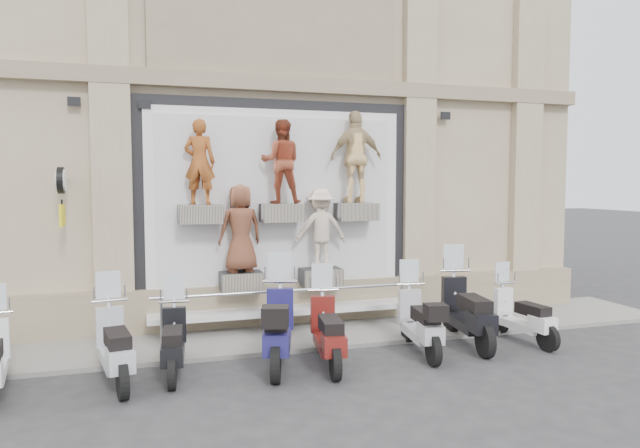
# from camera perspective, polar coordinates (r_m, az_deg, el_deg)

# --- Properties ---
(ground) EXTENTS (90.00, 90.00, 0.00)m
(ground) POSITION_cam_1_polar(r_m,az_deg,el_deg) (9.07, 0.03, -14.57)
(ground) COLOR #2E2E30
(ground) RESTS_ON ground
(sidewalk) EXTENTS (16.00, 2.20, 0.08)m
(sidewalk) POSITION_cam_1_polar(r_m,az_deg,el_deg) (11.00, -3.24, -10.98)
(sidewalk) COLOR gray
(sidewalk) RESTS_ON ground
(building) EXTENTS (14.00, 8.60, 12.00)m
(building) POSITION_cam_1_polar(r_m,az_deg,el_deg) (15.72, -7.75, 15.46)
(building) COLOR tan
(building) RESTS_ON ground
(shop_vitrine) EXTENTS (5.60, 0.83, 4.30)m
(shop_vitrine) POSITION_cam_1_polar(r_m,az_deg,el_deg) (11.28, -3.50, 1.62)
(shop_vitrine) COLOR black
(shop_vitrine) RESTS_ON ground
(guard_rail) EXTENTS (5.06, 0.10, 0.93)m
(guard_rail) POSITION_cam_1_polar(r_m,az_deg,el_deg) (10.80, -3.12, -8.94)
(guard_rail) COLOR #9EA0A5
(guard_rail) RESTS_ON ground
(clock_sign_bracket) EXTENTS (0.10, 0.80, 1.02)m
(clock_sign_bracket) POSITION_cam_1_polar(r_m,az_deg,el_deg) (10.77, -24.43, 3.21)
(clock_sign_bracket) COLOR black
(clock_sign_bracket) RESTS_ON ground
(scooter_c) EXTENTS (0.88, 1.99, 1.56)m
(scooter_c) POSITION_cam_1_polar(r_m,az_deg,el_deg) (8.87, -19.85, -10.00)
(scooter_c) COLOR #A1A8AE
(scooter_c) RESTS_ON ground
(scooter_d) EXTENTS (0.66, 1.79, 1.43)m
(scooter_d) POSITION_cam_1_polar(r_m,az_deg,el_deg) (9.01, -14.48, -10.09)
(scooter_d) COLOR black
(scooter_d) RESTS_ON ground
(scooter_e) EXTENTS (1.18, 2.23, 1.74)m
(scooter_e) POSITION_cam_1_polar(r_m,az_deg,el_deg) (9.13, -4.20, -8.76)
(scooter_e) COLOR #1A1753
(scooter_e) RESTS_ON ground
(scooter_f) EXTENTS (0.84, 1.98, 1.56)m
(scooter_f) POSITION_cam_1_polar(r_m,az_deg,el_deg) (9.14, 0.80, -9.33)
(scooter_f) COLOR #5D130F
(scooter_f) RESTS_ON ground
(scooter_g) EXTENTS (0.82, 1.95, 1.53)m
(scooter_g) POSITION_cam_1_polar(r_m,az_deg,el_deg) (9.93, 9.96, -8.37)
(scooter_g) COLOR #A6A7AD
(scooter_g) RESTS_ON ground
(scooter_h) EXTENTS (0.95, 2.22, 1.74)m
(scooter_h) POSITION_cam_1_polar(r_m,az_deg,el_deg) (10.61, 14.52, -7.06)
(scooter_h) COLOR black
(scooter_h) RESTS_ON ground
(scooter_i) EXTENTS (0.67, 1.77, 1.41)m
(scooter_i) POSITION_cam_1_polar(r_m,az_deg,el_deg) (11.10, 19.62, -7.55)
(scooter_i) COLOR white
(scooter_i) RESTS_ON ground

